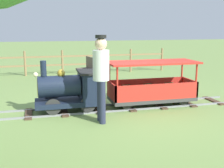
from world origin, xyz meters
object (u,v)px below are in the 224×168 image
Objects in this scene: locomotive at (74,89)px; park_bench at (90,71)px; conductor_person at (101,72)px; passenger_car at (152,87)px.

locomotive is 1.07× the size of park_bench.
conductor_person is at bearing -153.06° from locomotive.
conductor_person reaches higher than passenger_car.
locomotive is at bearing 90.00° from passenger_car.
passenger_car is (0.00, -1.75, -0.06)m from locomotive.
park_bench is (2.73, 0.91, -0.01)m from passenger_car.
conductor_person is 3.61m from park_bench.
conductor_person reaches higher than park_bench.
passenger_car is 1.23× the size of conductor_person.
locomotive is 1.76m from passenger_car.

